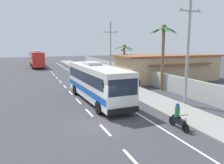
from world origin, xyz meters
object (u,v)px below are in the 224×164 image
object	(u,v)px
pedestrian_midwalk	(116,75)
palm_nearest	(163,46)
pedestrian_near_kerb	(94,70)
utility_pole_nearest	(188,46)
palm_second	(124,55)
roadside_building	(167,67)
utility_pole_mid	(111,48)
coach_bus_far_lane	(37,59)
coach_bus_foreground	(97,81)
motorcycle_beside_bus	(178,118)

from	to	relation	value
pedestrian_midwalk	palm_nearest	bearing A→B (deg)	-16.55
pedestrian_near_kerb	utility_pole_nearest	bearing A→B (deg)	169.12
palm_second	roadside_building	xyz separation A→B (m)	(5.78, -2.48, -1.84)
utility_pole_mid	palm_second	xyz separation A→B (m)	(0.34, -4.78, -0.88)
pedestrian_midwalk	utility_pole_nearest	bearing A→B (deg)	-34.57
utility_pole_nearest	palm_nearest	bearing A→B (deg)	74.35
coach_bus_far_lane	utility_pole_nearest	world-z (taller)	utility_pole_nearest
coach_bus_far_lane	palm_second	xyz separation A→B (m)	(11.21, -22.83, 1.78)
utility_pole_nearest	roadside_building	size ratio (longest dim) A/B	0.66
coach_bus_foreground	pedestrian_midwalk	size ratio (longest dim) A/B	6.90
utility_pole_mid	roadside_building	xyz separation A→B (m)	(6.12, -7.26, -2.72)
utility_pole_nearest	utility_pole_mid	distance (m)	19.43
pedestrian_midwalk	roadside_building	world-z (taller)	roadside_building
pedestrian_midwalk	pedestrian_near_kerb	bearing A→B (deg)	152.96
utility_pole_mid	palm_second	distance (m)	4.87
pedestrian_near_kerb	roadside_building	bearing A→B (deg)	-146.81
coach_bus_foreground	coach_bus_far_lane	bearing A→B (deg)	96.31
coach_bus_foreground	roadside_building	xyz separation A→B (m)	(13.31, 7.94, 0.02)
coach_bus_foreground	coach_bus_far_lane	xyz separation A→B (m)	(-3.68, 33.25, 0.08)
pedestrian_near_kerb	utility_pole_mid	xyz separation A→B (m)	(2.99, 0.07, 3.59)
coach_bus_far_lane	utility_pole_nearest	size ratio (longest dim) A/B	1.06
pedestrian_near_kerb	palm_second	distance (m)	6.37
coach_bus_far_lane	palm_nearest	bearing A→B (deg)	-68.60
coach_bus_far_lane	roadside_building	size ratio (longest dim) A/B	0.70
palm_second	pedestrian_midwalk	bearing A→B (deg)	-141.64
pedestrian_midwalk	utility_pole_mid	world-z (taller)	utility_pole_mid
coach_bus_far_lane	pedestrian_near_kerb	world-z (taller)	coach_bus_far_lane
pedestrian_near_kerb	palm_nearest	distance (m)	14.39
coach_bus_foreground	roadside_building	distance (m)	15.50
pedestrian_near_kerb	pedestrian_midwalk	distance (m)	6.39
coach_bus_foreground	utility_pole_mid	distance (m)	17.03
motorcycle_beside_bus	utility_pole_nearest	xyz separation A→B (m)	(4.06, 4.33, 4.49)
pedestrian_midwalk	palm_second	xyz separation A→B (m)	(1.92, 1.52, 2.73)
coach_bus_far_lane	pedestrian_near_kerb	distance (m)	19.78
utility_pole_nearest	utility_pole_mid	bearing A→B (deg)	88.87
coach_bus_foreground	palm_nearest	world-z (taller)	palm_nearest
pedestrian_near_kerb	pedestrian_midwalk	size ratio (longest dim) A/B	1.03
utility_pole_mid	palm_second	bearing A→B (deg)	-85.90
motorcycle_beside_bus	palm_second	bearing A→B (deg)	75.83
palm_nearest	roadside_building	xyz separation A→B (m)	(4.76, 5.91, -3.22)
pedestrian_near_kerb	motorcycle_beside_bus	bearing A→B (deg)	157.93
pedestrian_midwalk	utility_pole_mid	size ratio (longest dim) A/B	0.19
motorcycle_beside_bus	palm_nearest	distance (m)	12.85
pedestrian_near_kerb	utility_pole_nearest	distance (m)	19.95
coach_bus_foreground	roadside_building	world-z (taller)	roadside_building
coach_bus_foreground	pedestrian_near_kerb	bearing A→B (deg)	74.48
utility_pole_nearest	utility_pole_mid	world-z (taller)	utility_pole_nearest
utility_pole_nearest	palm_nearest	distance (m)	6.49
utility_pole_mid	roadside_building	distance (m)	9.88
coach_bus_foreground	palm_nearest	bearing A→B (deg)	13.34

